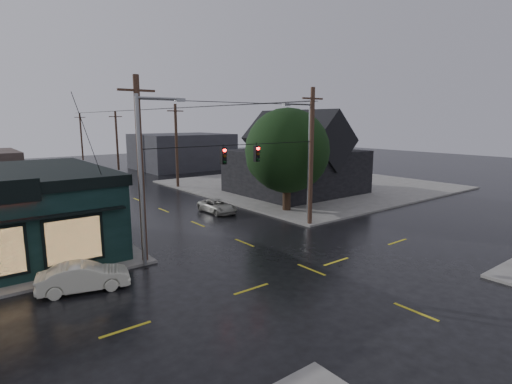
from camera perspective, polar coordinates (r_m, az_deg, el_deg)
ground_plane at (r=21.78m, az=7.89°, el=-10.94°), size 160.00×160.00×0.00m
sidewalk_ne at (r=49.22m, az=7.46°, el=1.09°), size 28.00×28.00×0.15m
ne_building at (r=43.08m, az=5.75°, el=5.72°), size 12.60×11.60×8.75m
corner_tree at (r=34.07m, az=4.49°, el=5.90°), size 7.19×7.19×8.73m
utility_pole_nw at (r=23.46m, az=-15.52°, el=-9.65°), size 2.00×0.32×10.15m
utility_pole_ne at (r=30.53m, az=7.66°, el=-4.72°), size 2.00×0.32×10.15m
utility_pole_far_a at (r=47.73m, az=-11.08°, el=0.60°), size 2.00×0.32×9.65m
utility_pole_far_b at (r=66.03m, az=-19.01°, el=2.87°), size 2.00×0.32×9.15m
utility_pole_far_c at (r=85.10m, az=-23.46°, el=4.12°), size 2.00×0.32×9.15m
span_signal_assembly at (r=25.40m, az=-2.25°, el=5.41°), size 13.00×0.48×1.23m
streetlight_nw at (r=22.74m, az=-15.54°, el=-10.29°), size 5.40×0.30×9.15m
streetlight_ne at (r=31.35m, az=7.39°, el=-4.31°), size 5.40×0.30×9.15m
bg_building_east at (r=66.73m, az=-10.54°, el=5.75°), size 14.00×12.00×5.60m
sedan_cream at (r=20.54m, az=-23.38°, el=-11.07°), size 4.25×2.38×1.33m
suv_silver at (r=34.34m, az=-5.55°, el=-2.02°), size 1.93×4.10×1.13m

